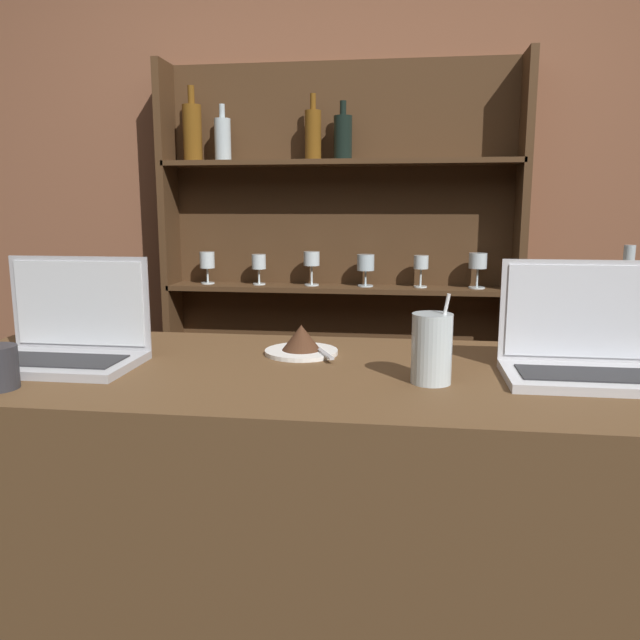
{
  "coord_description": "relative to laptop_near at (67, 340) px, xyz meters",
  "views": [
    {
      "loc": [
        0.2,
        -0.95,
        1.42
      ],
      "look_at": [
        0.02,
        0.37,
        1.18
      ],
      "focal_mm": 35.0,
      "sensor_mm": 36.0,
      "label": 1
    }
  ],
  "objects": [
    {
      "name": "bar_counter",
      "position": [
        0.54,
        0.03,
        -0.59
      ],
      "size": [
        1.69,
        0.67,
        1.08
      ],
      "color": "brown",
      "rests_on": "ground_plane"
    },
    {
      "name": "back_wall",
      "position": [
        0.54,
        1.36,
        0.22
      ],
      "size": [
        7.0,
        0.06,
        2.7
      ],
      "color": "brown",
      "rests_on": "ground_plane"
    },
    {
      "name": "back_shelf",
      "position": [
        0.46,
        1.28,
        -0.09
      ],
      "size": [
        1.44,
        0.18,
        1.99
      ],
      "color": "#472D19",
      "rests_on": "ground_plane"
    },
    {
      "name": "laptop_near",
      "position": [
        0.0,
        0.0,
        0.0
      ],
      "size": [
        0.33,
        0.22,
        0.23
      ],
      "color": "#ADADB2",
      "rests_on": "bar_counter"
    },
    {
      "name": "laptop_far",
      "position": [
        1.11,
        0.03,
        0.0
      ],
      "size": [
        0.35,
        0.2,
        0.23
      ],
      "color": "silver",
      "rests_on": "bar_counter"
    },
    {
      "name": "cake_plate",
      "position": [
        0.5,
        0.16,
        -0.03
      ],
      "size": [
        0.17,
        0.18,
        0.07
      ],
      "color": "white",
      "rests_on": "bar_counter"
    },
    {
      "name": "water_glass",
      "position": [
        0.79,
        -0.05,
        0.02
      ],
      "size": [
        0.08,
        0.08,
        0.18
      ],
      "color": "silver",
      "rests_on": "bar_counter"
    },
    {
      "name": "wine_bottle_clear",
      "position": [
        1.22,
        0.19,
        0.05
      ],
      "size": [
        0.07,
        0.07,
        0.26
      ],
      "color": "#B2C1C6",
      "rests_on": "bar_counter"
    }
  ]
}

